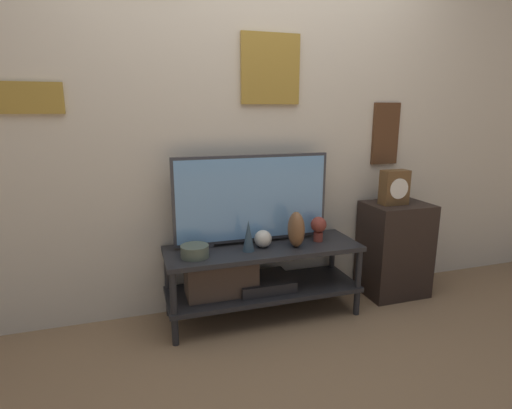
% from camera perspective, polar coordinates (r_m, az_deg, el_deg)
% --- Properties ---
extents(ground_plane, '(12.00, 12.00, 0.00)m').
position_cam_1_polar(ground_plane, '(2.57, 2.88, -17.98)').
color(ground_plane, '#846647').
extents(wall_back, '(6.40, 0.08, 2.70)m').
position_cam_1_polar(wall_back, '(2.68, -0.71, 13.71)').
color(wall_back, beige).
rests_on(wall_back, ground_plane).
extents(media_console, '(1.26, 0.42, 0.48)m').
position_cam_1_polar(media_console, '(2.62, -0.98, -9.91)').
color(media_console, '#232326').
rests_on(media_console, ground_plane).
extents(television, '(1.02, 0.05, 0.58)m').
position_cam_1_polar(television, '(2.57, -0.55, 0.85)').
color(television, '#333338').
rests_on(television, media_console).
extents(vase_wide_bowl, '(0.17, 0.17, 0.07)m').
position_cam_1_polar(vase_wide_bowl, '(2.42, -8.74, -6.61)').
color(vase_wide_bowl, '#4C5647').
rests_on(vase_wide_bowl, media_console).
extents(vase_urn_stoneware, '(0.10, 0.15, 0.23)m').
position_cam_1_polar(vase_urn_stoneware, '(2.55, 5.76, -3.57)').
color(vase_urn_stoneware, brown).
rests_on(vase_urn_stoneware, media_console).
extents(vase_slim_bronze, '(0.07, 0.07, 0.20)m').
position_cam_1_polar(vase_slim_bronze, '(2.47, -1.09, -4.50)').
color(vase_slim_bronze, '#2D4251').
rests_on(vase_slim_bronze, media_console).
extents(vase_round_glass, '(0.11, 0.11, 0.11)m').
position_cam_1_polar(vase_round_glass, '(2.55, 1.00, -4.91)').
color(vase_round_glass, beige).
rests_on(vase_round_glass, media_console).
extents(decorative_bust, '(0.11, 0.11, 0.17)m').
position_cam_1_polar(decorative_bust, '(2.69, 8.92, -3.14)').
color(decorative_bust, brown).
rests_on(decorative_bust, media_console).
extents(side_table, '(0.45, 0.35, 0.68)m').
position_cam_1_polar(side_table, '(3.12, 19.15, -6.01)').
color(side_table, black).
rests_on(side_table, ground_plane).
extents(mantel_clock, '(0.19, 0.11, 0.24)m').
position_cam_1_polar(mantel_clock, '(2.97, 19.17, 2.32)').
color(mantel_clock, brown).
rests_on(mantel_clock, side_table).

